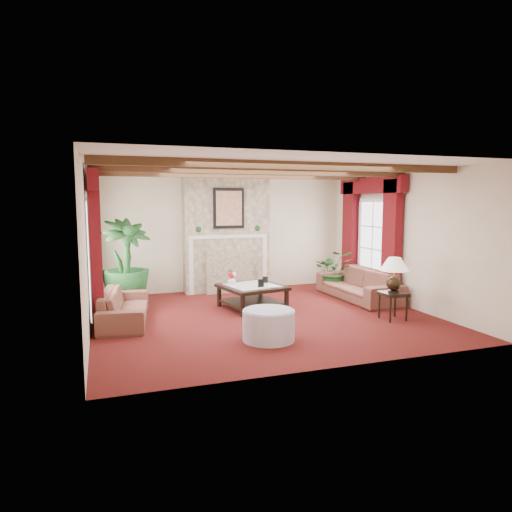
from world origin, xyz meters
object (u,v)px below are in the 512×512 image
object	(u,v)px
sofa_left	(124,301)
potted_palm	(126,281)
coffee_table	(252,297)
side_table	(393,306)
ottoman	(269,325)
sofa_right	(358,279)

from	to	relation	value
sofa_left	potted_palm	xyz separation A→B (m)	(0.11, 1.38, 0.12)
coffee_table	side_table	xyz separation A→B (m)	(2.11, -1.63, 0.02)
ottoman	sofa_left	bearing A→B (deg)	138.31
coffee_table	ottoman	bearing A→B (deg)	-113.50
ottoman	coffee_table	bearing A→B (deg)	78.47
sofa_left	sofa_right	xyz separation A→B (m)	(4.88, 0.33, 0.06)
sofa_right	coffee_table	world-z (taller)	sofa_right
sofa_right	potted_palm	bearing A→B (deg)	-103.43
sofa_left	potted_palm	world-z (taller)	potted_palm
sofa_left	side_table	distance (m)	4.76
sofa_right	ottoman	size ratio (longest dim) A/B	2.82
potted_palm	ottoman	world-z (taller)	potted_palm
side_table	ottoman	world-z (taller)	side_table
potted_palm	side_table	xyz separation A→B (m)	(4.45, -2.75, -0.24)
potted_palm	side_table	size ratio (longest dim) A/B	4.04
coffee_table	ottoman	size ratio (longest dim) A/B	1.40
side_table	ottoman	xyz separation A→B (m)	(-2.53, -0.43, -0.02)
potted_palm	ottoman	distance (m)	3.72
sofa_left	side_table	xyz separation A→B (m)	(4.56, -1.37, -0.13)
sofa_right	potted_palm	size ratio (longest dim) A/B	1.12
coffee_table	potted_palm	bearing A→B (deg)	142.38
sofa_right	ottoman	distance (m)	3.57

